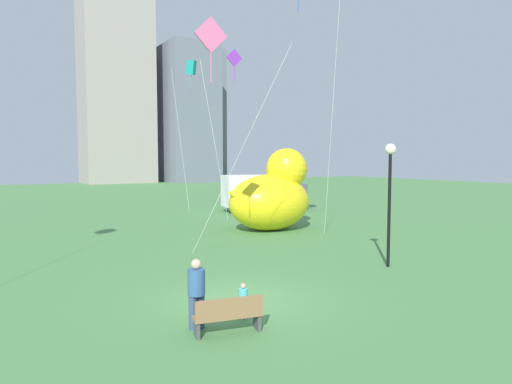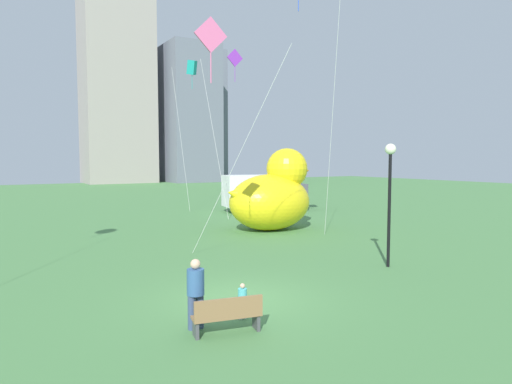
{
  "view_description": "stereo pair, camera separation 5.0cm",
  "coord_description": "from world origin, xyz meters",
  "px_view_note": "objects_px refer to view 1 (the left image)",
  "views": [
    {
      "loc": [
        -6.29,
        -11.23,
        4.09
      ],
      "look_at": [
        3.08,
        4.16,
        2.78
      ],
      "focal_mm": 31.63,
      "sensor_mm": 36.0,
      "label": 1
    },
    {
      "loc": [
        -6.25,
        -11.25,
        4.09
      ],
      "look_at": [
        3.08,
        4.16,
        2.78
      ],
      "focal_mm": 31.63,
      "sensor_mm": 36.0,
      "label": 2
    }
  ],
  "objects_px": {
    "giant_inflatable_duck": "(272,195)",
    "kite_purple": "(233,65)",
    "person_child": "(243,299)",
    "kite_pink": "(213,45)",
    "lamppost": "(390,178)",
    "box_truck": "(262,193)",
    "kite_teal": "(191,68)",
    "park_bench": "(228,315)",
    "person_adult": "(196,291)"
  },
  "relations": [
    {
      "from": "box_truck",
      "to": "park_bench",
      "type": "bearing_deg",
      "value": -123.92
    },
    {
      "from": "kite_teal",
      "to": "person_child",
      "type": "bearing_deg",
      "value": -110.5
    },
    {
      "from": "person_adult",
      "to": "kite_pink",
      "type": "relative_size",
      "value": 0.19
    },
    {
      "from": "kite_teal",
      "to": "lamppost",
      "type": "bearing_deg",
      "value": -94.03
    },
    {
      "from": "person_adult",
      "to": "person_child",
      "type": "distance_m",
      "value": 1.36
    },
    {
      "from": "box_truck",
      "to": "kite_teal",
      "type": "distance_m",
      "value": 11.52
    },
    {
      "from": "park_bench",
      "to": "kite_purple",
      "type": "bearing_deg",
      "value": 61.28
    },
    {
      "from": "person_child",
      "to": "box_truck",
      "type": "height_order",
      "value": "box_truck"
    },
    {
      "from": "kite_pink",
      "to": "kite_purple",
      "type": "xyz_separation_m",
      "value": [
        8.36,
        13.97,
        2.64
      ]
    },
    {
      "from": "person_child",
      "to": "box_truck",
      "type": "xyz_separation_m",
      "value": [
        13.13,
        20.0,
        0.94
      ]
    },
    {
      "from": "giant_inflatable_duck",
      "to": "kite_purple",
      "type": "relative_size",
      "value": 0.48
    },
    {
      "from": "person_child",
      "to": "park_bench",
      "type": "bearing_deg",
      "value": -138.28
    },
    {
      "from": "park_bench",
      "to": "kite_purple",
      "type": "xyz_separation_m",
      "value": [
        10.85,
        19.8,
        10.34
      ]
    },
    {
      "from": "lamppost",
      "to": "box_truck",
      "type": "bearing_deg",
      "value": 72.64
    },
    {
      "from": "park_bench",
      "to": "lamppost",
      "type": "bearing_deg",
      "value": 18.15
    },
    {
      "from": "box_truck",
      "to": "kite_pink",
      "type": "height_order",
      "value": "kite_pink"
    },
    {
      "from": "giant_inflatable_duck",
      "to": "kite_purple",
      "type": "distance_m",
      "value": 11.52
    },
    {
      "from": "park_bench",
      "to": "person_child",
      "type": "bearing_deg",
      "value": 41.72
    },
    {
      "from": "person_adult",
      "to": "person_child",
      "type": "relative_size",
      "value": 1.84
    },
    {
      "from": "kite_pink",
      "to": "box_truck",
      "type": "bearing_deg",
      "value": 52.46
    },
    {
      "from": "person_child",
      "to": "kite_pink",
      "type": "xyz_separation_m",
      "value": [
        1.69,
        5.11,
        7.66
      ]
    },
    {
      "from": "person_adult",
      "to": "kite_teal",
      "type": "xyz_separation_m",
      "value": [
        10.36,
        24.27,
        10.42
      ]
    },
    {
      "from": "lamppost",
      "to": "kite_teal",
      "type": "distance_m",
      "value": 23.7
    },
    {
      "from": "person_child",
      "to": "kite_purple",
      "type": "xyz_separation_m",
      "value": [
        10.04,
        19.08,
        10.31
      ]
    },
    {
      "from": "person_child",
      "to": "lamppost",
      "type": "distance_m",
      "value": 8.27
    },
    {
      "from": "kite_pink",
      "to": "kite_teal",
      "type": "relative_size",
      "value": 0.76
    },
    {
      "from": "person_child",
      "to": "person_adult",
      "type": "bearing_deg",
      "value": -179.78
    },
    {
      "from": "park_bench",
      "to": "kite_pink",
      "type": "xyz_separation_m",
      "value": [
        2.49,
        5.83,
        7.7
      ]
    },
    {
      "from": "park_bench",
      "to": "kite_pink",
      "type": "relative_size",
      "value": 0.19
    },
    {
      "from": "park_bench",
      "to": "giant_inflatable_duck",
      "type": "distance_m",
      "value": 15.76
    },
    {
      "from": "park_bench",
      "to": "giant_inflatable_duck",
      "type": "xyz_separation_m",
      "value": [
        9.48,
        12.5,
        1.54
      ]
    },
    {
      "from": "kite_purple",
      "to": "box_truck",
      "type": "bearing_deg",
      "value": 16.64
    },
    {
      "from": "park_bench",
      "to": "box_truck",
      "type": "distance_m",
      "value": 24.99
    },
    {
      "from": "person_child",
      "to": "kite_purple",
      "type": "relative_size",
      "value": 0.08
    },
    {
      "from": "giant_inflatable_duck",
      "to": "kite_pink",
      "type": "height_order",
      "value": "kite_pink"
    },
    {
      "from": "person_adult",
      "to": "park_bench",
      "type": "bearing_deg",
      "value": -55.4
    },
    {
      "from": "person_adult",
      "to": "kite_purple",
      "type": "bearing_deg",
      "value": 59.28
    },
    {
      "from": "person_adult",
      "to": "giant_inflatable_duck",
      "type": "relative_size",
      "value": 0.3
    },
    {
      "from": "park_bench",
      "to": "person_child",
      "type": "height_order",
      "value": "person_child"
    },
    {
      "from": "person_adult",
      "to": "box_truck",
      "type": "height_order",
      "value": "box_truck"
    },
    {
      "from": "park_bench",
      "to": "box_truck",
      "type": "height_order",
      "value": "box_truck"
    },
    {
      "from": "park_bench",
      "to": "kite_teal",
      "type": "relative_size",
      "value": 0.14
    },
    {
      "from": "giant_inflatable_duck",
      "to": "kite_pink",
      "type": "bearing_deg",
      "value": -136.34
    },
    {
      "from": "giant_inflatable_duck",
      "to": "lamppost",
      "type": "xyz_separation_m",
      "value": [
        -1.17,
        -9.77,
        1.35
      ]
    },
    {
      "from": "park_bench",
      "to": "box_truck",
      "type": "xyz_separation_m",
      "value": [
        13.93,
        20.72,
        0.98
      ]
    },
    {
      "from": "lamppost",
      "to": "park_bench",
      "type": "bearing_deg",
      "value": -161.85
    },
    {
      "from": "lamppost",
      "to": "kite_purple",
      "type": "xyz_separation_m",
      "value": [
        2.54,
        17.07,
        7.45
      ]
    },
    {
      "from": "box_truck",
      "to": "person_child",
      "type": "bearing_deg",
      "value": -123.28
    },
    {
      "from": "park_bench",
      "to": "kite_teal",
      "type": "bearing_deg",
      "value": 68.43
    },
    {
      "from": "lamppost",
      "to": "person_adult",
      "type": "bearing_deg",
      "value": -167.13
    }
  ]
}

